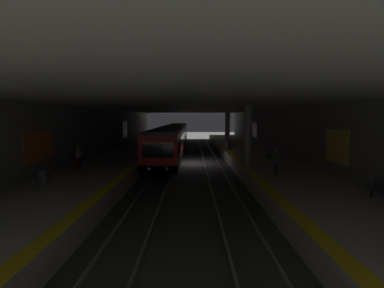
{
  "coord_description": "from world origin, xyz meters",
  "views": [
    {
      "loc": [
        -27.69,
        -0.24,
        4.71
      ],
      "look_at": [
        4.72,
        -0.22,
        1.54
      ],
      "focal_mm": 25.47,
      "sensor_mm": 36.0,
      "label": 1
    }
  ],
  "objects_px": {
    "bench_left_mid": "(277,150)",
    "backpack_on_floor": "(269,156)",
    "person_standing_far": "(144,136)",
    "person_waiting_near": "(276,161)",
    "pillar_far": "(227,129)",
    "bench_right_far": "(128,140)",
    "bench_left_near": "(384,190)",
    "metro_train": "(174,137)",
    "bench_right_mid": "(124,142)",
    "person_boarding": "(247,143)",
    "trash_bin": "(42,178)",
    "pillar_near": "(248,136)",
    "person_walking_mid": "(79,157)",
    "suitcase_rolling": "(75,164)",
    "bench_right_near": "(75,159)"
  },
  "relations": [
    {
      "from": "bench_left_mid",
      "to": "backpack_on_floor",
      "type": "height_order",
      "value": "bench_left_mid"
    },
    {
      "from": "person_standing_far",
      "to": "person_waiting_near",
      "type": "bearing_deg",
      "value": -151.36
    },
    {
      "from": "pillar_far",
      "to": "bench_left_mid",
      "type": "relative_size",
      "value": 2.68
    },
    {
      "from": "bench_right_far",
      "to": "bench_left_mid",
      "type": "bearing_deg",
      "value": -122.12
    },
    {
      "from": "bench_left_near",
      "to": "backpack_on_floor",
      "type": "distance_m",
      "value": 13.16
    },
    {
      "from": "metro_train",
      "to": "bench_right_mid",
      "type": "height_order",
      "value": "metro_train"
    },
    {
      "from": "person_boarding",
      "to": "trash_bin",
      "type": "xyz_separation_m",
      "value": [
        -15.59,
        14.1,
        -0.42
      ]
    },
    {
      "from": "pillar_near",
      "to": "person_walking_mid",
      "type": "bearing_deg",
      "value": 92.78
    },
    {
      "from": "bench_left_near",
      "to": "suitcase_rolling",
      "type": "height_order",
      "value": "suitcase_rolling"
    },
    {
      "from": "bench_right_far",
      "to": "person_boarding",
      "type": "distance_m",
      "value": 16.5
    },
    {
      "from": "person_walking_mid",
      "to": "trash_bin",
      "type": "relative_size",
      "value": 1.83
    },
    {
      "from": "bench_left_mid",
      "to": "bench_right_mid",
      "type": "distance_m",
      "value": 19.01
    },
    {
      "from": "person_boarding",
      "to": "metro_train",
      "type": "bearing_deg",
      "value": 52.18
    },
    {
      "from": "bench_left_near",
      "to": "person_boarding",
      "type": "distance_m",
      "value": 18.56
    },
    {
      "from": "bench_right_near",
      "to": "suitcase_rolling",
      "type": "xyz_separation_m",
      "value": [
        -0.98,
        -0.43,
        -0.17
      ]
    },
    {
      "from": "bench_right_mid",
      "to": "person_standing_far",
      "type": "bearing_deg",
      "value": -18.77
    },
    {
      "from": "metro_train",
      "to": "backpack_on_floor",
      "type": "distance_m",
      "value": 15.23
    },
    {
      "from": "bench_left_mid",
      "to": "person_standing_far",
      "type": "height_order",
      "value": "person_standing_far"
    },
    {
      "from": "metro_train",
      "to": "bench_left_mid",
      "type": "height_order",
      "value": "metro_train"
    },
    {
      "from": "bench_right_near",
      "to": "bench_right_far",
      "type": "xyz_separation_m",
      "value": [
        16.97,
        0.0,
        0.0
      ]
    },
    {
      "from": "person_walking_mid",
      "to": "trash_bin",
      "type": "xyz_separation_m",
      "value": [
        -5.2,
        -0.19,
        -0.41
      ]
    },
    {
      "from": "bench_right_near",
      "to": "metro_train",
      "type": "bearing_deg",
      "value": -21.17
    },
    {
      "from": "bench_right_near",
      "to": "bench_right_far",
      "type": "distance_m",
      "value": 16.97
    },
    {
      "from": "pillar_near",
      "to": "bench_right_far",
      "type": "bearing_deg",
      "value": 37.16
    },
    {
      "from": "bench_left_near",
      "to": "trash_bin",
      "type": "height_order",
      "value": "bench_left_near"
    },
    {
      "from": "bench_right_near",
      "to": "pillar_near",
      "type": "bearing_deg",
      "value": -90.15
    },
    {
      "from": "person_waiting_near",
      "to": "bench_left_near",
      "type": "bearing_deg",
      "value": -152.43
    },
    {
      "from": "bench_right_far",
      "to": "person_standing_far",
      "type": "xyz_separation_m",
      "value": [
        2.72,
        -1.72,
        0.36
      ]
    },
    {
      "from": "pillar_near",
      "to": "bench_right_far",
      "type": "xyz_separation_m",
      "value": [
        17.0,
        12.88,
        -1.75
      ]
    },
    {
      "from": "pillar_far",
      "to": "person_standing_far",
      "type": "xyz_separation_m",
      "value": [
        8.12,
        11.16,
        -1.39
      ]
    },
    {
      "from": "pillar_far",
      "to": "bench_right_far",
      "type": "relative_size",
      "value": 2.68
    },
    {
      "from": "metro_train",
      "to": "person_walking_mid",
      "type": "height_order",
      "value": "metro_train"
    },
    {
      "from": "person_waiting_near",
      "to": "trash_bin",
      "type": "bearing_deg",
      "value": 101.95
    },
    {
      "from": "person_walking_mid",
      "to": "person_boarding",
      "type": "xyz_separation_m",
      "value": [
        10.39,
        -14.29,
        0.01
      ]
    },
    {
      "from": "bench_right_far",
      "to": "person_waiting_near",
      "type": "relative_size",
      "value": 1.04
    },
    {
      "from": "bench_left_mid",
      "to": "person_walking_mid",
      "type": "xyz_separation_m",
      "value": [
        -6.89,
        16.53,
        0.31
      ]
    },
    {
      "from": "person_walking_mid",
      "to": "suitcase_rolling",
      "type": "height_order",
      "value": "person_walking_mid"
    },
    {
      "from": "bench_left_mid",
      "to": "person_boarding",
      "type": "xyz_separation_m",
      "value": [
        3.5,
        2.23,
        0.33
      ]
    },
    {
      "from": "pillar_near",
      "to": "bench_right_far",
      "type": "relative_size",
      "value": 2.68
    },
    {
      "from": "bench_left_mid",
      "to": "person_boarding",
      "type": "distance_m",
      "value": 4.17
    },
    {
      "from": "bench_right_near",
      "to": "trash_bin",
      "type": "bearing_deg",
      "value": -172.83
    },
    {
      "from": "suitcase_rolling",
      "to": "person_standing_far",
      "type": "bearing_deg",
      "value": -3.59
    },
    {
      "from": "bench_right_near",
      "to": "bench_right_far",
      "type": "height_order",
      "value": "same"
    },
    {
      "from": "bench_left_near",
      "to": "person_boarding",
      "type": "height_order",
      "value": "person_boarding"
    },
    {
      "from": "pillar_near",
      "to": "person_standing_far",
      "type": "xyz_separation_m",
      "value": [
        19.72,
        11.16,
        -1.39
      ]
    },
    {
      "from": "bench_right_far",
      "to": "person_standing_far",
      "type": "bearing_deg",
      "value": -32.37
    },
    {
      "from": "bench_left_near",
      "to": "trash_bin",
      "type": "relative_size",
      "value": 2.0
    },
    {
      "from": "bench_right_mid",
      "to": "person_walking_mid",
      "type": "bearing_deg",
      "value": -177.96
    },
    {
      "from": "bench_left_mid",
      "to": "person_standing_far",
      "type": "distance_m",
      "value": 20.4
    },
    {
      "from": "bench_left_mid",
      "to": "person_waiting_near",
      "type": "height_order",
      "value": "person_waiting_near"
    }
  ]
}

